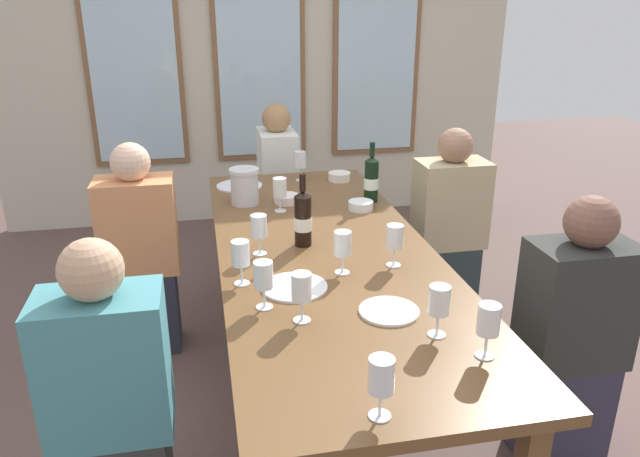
{
  "coord_description": "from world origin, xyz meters",
  "views": [
    {
      "loc": [
        -0.49,
        -2.34,
        1.75
      ],
      "look_at": [
        0.0,
        0.12,
        0.79
      ],
      "focal_mm": 33.87,
      "sensor_mm": 36.0,
      "label": 1
    }
  ],
  "objects": [
    {
      "name": "white_plate_2",
      "position": [
        -0.3,
        0.99,
        0.74
      ],
      "size": [
        0.26,
        0.26,
        0.01
      ],
      "primitive_type": "cylinder",
      "color": "white",
      "rests_on": "dining_table"
    },
    {
      "name": "seated_person_1",
      "position": [
        0.83,
        -0.58,
        0.53
      ],
      "size": [
        0.38,
        0.24,
        1.11
      ],
      "color": "#302D42",
      "rests_on": "ground"
    },
    {
      "name": "wine_glass_7",
      "position": [
        0.02,
        -0.25,
        0.86
      ],
      "size": [
        0.07,
        0.07,
        0.17
      ],
      "color": "white",
      "rests_on": "dining_table"
    },
    {
      "name": "wine_glass_3",
      "position": [
        -0.28,
        0.0,
        0.86
      ],
      "size": [
        0.07,
        0.07,
        0.17
      ],
      "color": "white",
      "rests_on": "dining_table"
    },
    {
      "name": "wine_glass_6",
      "position": [
        -0.12,
        0.52,
        0.86
      ],
      "size": [
        0.07,
        0.07,
        0.17
      ],
      "color": "white",
      "rests_on": "dining_table"
    },
    {
      "name": "wine_glass_0",
      "position": [
        -0.38,
        -0.27,
        0.86
      ],
      "size": [
        0.07,
        0.07,
        0.17
      ],
      "color": "white",
      "rests_on": "dining_table"
    },
    {
      "name": "white_plate_0",
      "position": [
        -0.19,
        -0.35,
        0.74
      ],
      "size": [
        0.25,
        0.25,
        0.01
      ],
      "primitive_type": "cylinder",
      "color": "white",
      "rests_on": "dining_table"
    },
    {
      "name": "back_wall_with_windows",
      "position": [
        0.0,
        2.56,
        1.45
      ],
      "size": [
        4.12,
        0.1,
        2.9
      ],
      "color": "beige",
      "rests_on": "ground"
    },
    {
      "name": "wine_glass_10",
      "position": [
        -0.32,
        -0.47,
        0.86
      ],
      "size": [
        0.07,
        0.07,
        0.17
      ],
      "color": "white",
      "rests_on": "dining_table"
    },
    {
      "name": "wine_glass_8",
      "position": [
        0.3,
        -0.91,
        0.86
      ],
      "size": [
        0.07,
        0.07,
        0.17
      ],
      "color": "white",
      "rests_on": "dining_table"
    },
    {
      "name": "wine_glass_9",
      "position": [
        -0.2,
        -0.59,
        0.86
      ],
      "size": [
        0.07,
        0.07,
        0.17
      ],
      "color": "white",
      "rests_on": "dining_table"
    },
    {
      "name": "wine_glass_5",
      "position": [
        0.2,
        -0.77,
        0.86
      ],
      "size": [
        0.07,
        0.07,
        0.17
      ],
      "color": "white",
      "rests_on": "dining_table"
    },
    {
      "name": "seated_person_0",
      "position": [
        -0.83,
        -0.66,
        0.53
      ],
      "size": [
        0.38,
        0.24,
        1.11
      ],
      "color": "#333532",
      "rests_on": "ground"
    },
    {
      "name": "seated_person_4",
      "position": [
        0.0,
        1.57,
        0.53
      ],
      "size": [
        0.24,
        0.38,
        1.11
      ],
      "color": "#262841",
      "rests_on": "ground"
    },
    {
      "name": "metal_pitcher",
      "position": [
        -0.29,
        0.68,
        0.84
      ],
      "size": [
        0.16,
        0.16,
        0.19
      ],
      "color": "silver",
      "rests_on": "dining_table"
    },
    {
      "name": "tasting_bowl_1",
      "position": [
        -0.07,
        0.65,
        0.76
      ],
      "size": [
        0.13,
        0.13,
        0.04
      ],
      "primitive_type": "cylinder",
      "color": "white",
      "rests_on": "dining_table"
    },
    {
      "name": "white_plate_1",
      "position": [
        0.1,
        -0.59,
        0.74
      ],
      "size": [
        0.21,
        0.21,
        0.01
      ],
      "primitive_type": "cylinder",
      "color": "white",
      "rests_on": "dining_table"
    },
    {
      "name": "wine_bottle_0",
      "position": [
        -0.09,
        0.06,
        0.86
      ],
      "size": [
        0.08,
        0.08,
        0.32
      ],
      "color": "black",
      "rests_on": "dining_table"
    },
    {
      "name": "tasting_bowl_0",
      "position": [
        0.28,
        0.47,
        0.76
      ],
      "size": [
        0.13,
        0.13,
        0.04
      ],
      "primitive_type": "cylinder",
      "color": "white",
      "rests_on": "dining_table"
    },
    {
      "name": "seated_person_3",
      "position": [
        0.83,
        0.6,
        0.53
      ],
      "size": [
        0.38,
        0.24,
        1.11
      ],
      "color": "#273437",
      "rests_on": "ground"
    },
    {
      "name": "tasting_bowl_2",
      "position": [
        0.29,
        1.0,
        0.76
      ],
      "size": [
        0.13,
        0.13,
        0.05
      ],
      "primitive_type": "cylinder",
      "color": "white",
      "rests_on": "dining_table"
    },
    {
      "name": "wine_glass_2",
      "position": [
        0.23,
        -0.22,
        0.86
      ],
      "size": [
        0.07,
        0.07,
        0.17
      ],
      "color": "white",
      "rests_on": "dining_table"
    },
    {
      "name": "wine_glass_1",
      "position": [
        0.07,
        1.05,
        0.86
      ],
      "size": [
        0.07,
        0.07,
        0.17
      ],
      "color": "white",
      "rests_on": "dining_table"
    },
    {
      "name": "wine_bottle_1",
      "position": [
        0.37,
        0.59,
        0.86
      ],
      "size": [
        0.08,
        0.08,
        0.32
      ],
      "color": "black",
      "rests_on": "dining_table"
    },
    {
      "name": "ground_plane",
      "position": [
        0.0,
        0.0,
        0.0
      ],
      "size": [
        12.0,
        12.0,
        0.0
      ],
      "primitive_type": "plane",
      "color": "brown"
    },
    {
      "name": "dining_table",
      "position": [
        0.0,
        0.0,
        0.67
      ],
      "size": [
        0.92,
        2.44,
        0.74
      ],
      "color": "brown",
      "rests_on": "ground"
    },
    {
      "name": "seated_person_2",
      "position": [
        -0.83,
        0.59,
        0.53
      ],
      "size": [
        0.38,
        0.24,
        1.11
      ],
      "color": "#272834",
      "rests_on": "ground"
    },
    {
      "name": "wine_glass_4",
      "position": [
        -0.09,
        -1.12,
        0.86
      ],
      "size": [
        0.07,
        0.07,
        0.17
      ],
      "color": "white",
      "rests_on": "dining_table"
    }
  ]
}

